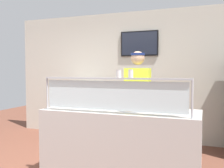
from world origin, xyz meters
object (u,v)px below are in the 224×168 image
pizza_server (130,107)px  pepper_flake_shaker (131,74)px  pizza_tray (133,109)px  worker_figure (138,100)px  pizza_box_stack (75,91)px  parmesan_shaker (119,74)px

pizza_server → pepper_flake_shaker: size_ratio=2.91×
pizza_tray → worker_figure: size_ratio=0.26×
worker_figure → pizza_box_stack: 1.86m
pizza_server → pepper_flake_shaker: bearing=-65.0°
pizza_server → worker_figure: (-0.07, 0.63, 0.02)m
pizza_tray → pizza_server: bearing=-145.9°
pizza_tray → worker_figure: bearing=99.0°
pizza_tray → pepper_flake_shaker: pepper_flake_shaker is taller
parmesan_shaker → pepper_flake_shaker: (0.15, 0.00, 0.00)m
pizza_tray → pepper_flake_shaker: size_ratio=4.75×
worker_figure → pizza_tray: bearing=-81.0°
pizza_server → pizza_box_stack: pizza_box_stack is taller
pizza_server → pizza_tray: bearing=42.2°
pepper_flake_shaker → pizza_box_stack: (-1.78, 1.91, -0.39)m
pizza_server → parmesan_shaker: (-0.04, -0.34, 0.43)m
pizza_tray → pepper_flake_shaker: 0.59m
pizza_box_stack → pepper_flake_shaker: bearing=-47.0°
parmesan_shaker → pizza_box_stack: bearing=130.5°
pizza_server → pizza_box_stack: (-1.68, 1.57, 0.04)m
parmesan_shaker → worker_figure: bearing=91.4°
pizza_tray → pizza_box_stack: pizza_box_stack is taller
pizza_server → pepper_flake_shaker: (0.10, -0.34, 0.43)m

